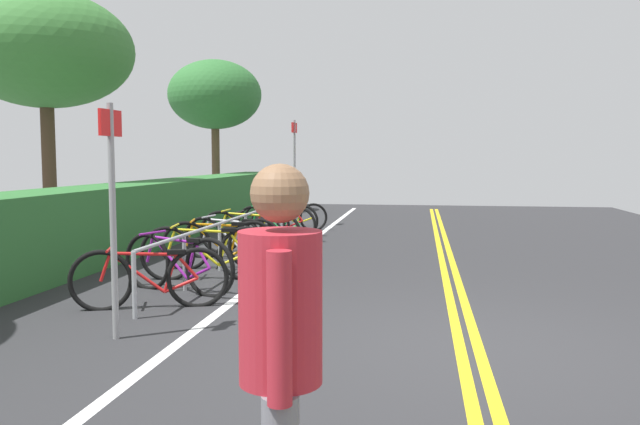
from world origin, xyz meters
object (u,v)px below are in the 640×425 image
bike_rack (246,224)px  sign_post_near (112,198)px  bicycle_1 (178,264)px  bicycle_3 (220,245)px  tree_far_right (215,95)px  bicycle_5 (250,232)px  tree_mid (45,51)px  bicycle_7 (276,223)px  bicycle_9 (290,217)px  bicycle_8 (281,220)px  sign_post_far (294,164)px  pedestrian (281,349)px  bicycle_4 (232,238)px  bicycle_0 (150,278)px  bicycle_6 (259,229)px  bicycle_2 (207,253)px

bike_rack → sign_post_near: 5.11m
bike_rack → bicycle_1: bicycle_1 is taller
bicycle_3 → tree_far_right: bearing=18.4°
bicycle_5 → tree_mid: size_ratio=0.38×
bike_rack → bicycle_1: size_ratio=5.19×
bicycle_7 → bicycle_9: size_ratio=1.04×
bicycle_7 → bicycle_8: bearing=6.2°
bicycle_7 → bicycle_8: 0.88m
sign_post_far → tree_far_right: tree_far_right is taller
bike_rack → sign_post_near: (-5.05, -0.15, 0.76)m
pedestrian → sign_post_far: sign_post_far is taller
bicycle_8 → bicycle_9: bicycle_8 is taller
pedestrian → bicycle_1: bearing=25.4°
sign_post_near → tree_far_right: 14.09m
bike_rack → bicycle_4: bike_rack is taller
sign_post_near → tree_mid: 8.32m
tree_far_right → bike_rack: bearing=-158.7°
sign_post_far → tree_mid: bearing=126.8°
bicycle_0 → bicycle_6: (5.13, 0.06, -0.02)m
bicycle_1 → bicycle_7: bearing=-1.0°
bicycle_7 → sign_post_near: size_ratio=0.80×
sign_post_near → sign_post_far: 9.75m
bicycle_1 → bicycle_8: size_ratio=0.98×
bicycle_5 → bicycle_9: bicycle_5 is taller
pedestrian → sign_post_far: bearing=11.0°
bicycle_3 → sign_post_far: sign_post_far is taller
bicycle_9 → tree_far_right: tree_far_right is taller
bike_rack → bicycle_2: bicycle_2 is taller
bicycle_5 → pedestrian: size_ratio=1.12×
bike_rack → bicycle_9: bearing=0.2°
bicycle_3 → sign_post_near: bearing=-176.8°
bicycle_5 → bicycle_9: bearing=-0.2°
pedestrian → sign_post_far: 13.13m
bicycle_3 → bicycle_5: (1.60, -0.04, 0.01)m
bicycle_2 → bicycle_5: bearing=1.5°
bicycle_6 → tree_mid: 5.60m
bicycle_3 → tree_mid: bearing=59.0°
bicycle_1 → bicycle_3: 1.76m
bicycle_8 → pedestrian: pedestrian is taller
sign_post_far → bicycle_0: bearing=-179.7°
tree_mid → pedestrian: bearing=-144.3°
bicycle_2 → sign_post_near: (-2.91, -0.11, 0.94)m
bicycle_3 → bicycle_6: 2.53m
bicycle_5 → sign_post_near: 5.49m
pedestrian → bike_rack: bearing=16.5°
bicycle_6 → pedestrian: 9.82m
bicycle_4 → bicycle_0: bearing=-178.5°
bike_rack → tree_mid: 5.70m
bike_rack → sign_post_far: size_ratio=3.37×
bicycle_9 → bicycle_8: bearing=177.5°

